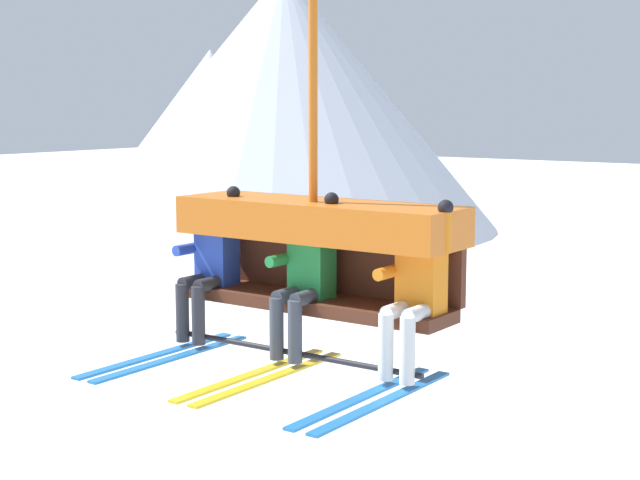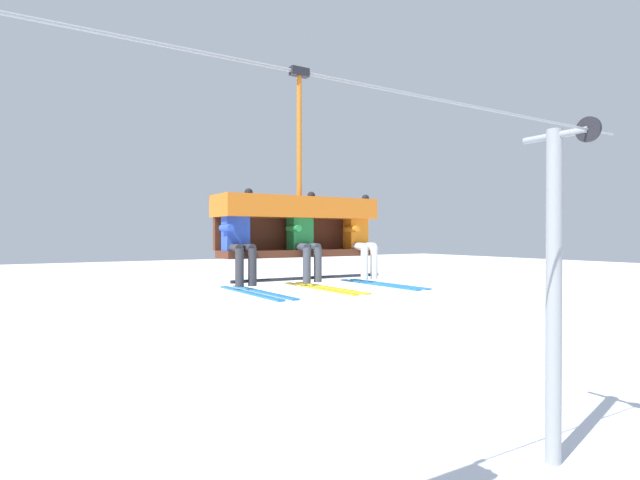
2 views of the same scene
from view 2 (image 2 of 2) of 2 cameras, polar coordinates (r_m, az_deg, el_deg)
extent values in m
cylinder|color=gray|center=(12.96, 25.16, -5.86)|extent=(0.36, 0.36, 7.83)
cylinder|color=gray|center=(13.09, 25.23, 10.74)|extent=(0.16, 1.60, 0.16)
cylinder|color=black|center=(12.68, 28.32, 11.06)|extent=(0.08, 0.56, 0.56)
cylinder|color=gray|center=(7.36, -4.55, 18.98)|extent=(17.21, 0.05, 0.05)
cube|color=#512819|center=(7.13, -2.38, -1.51)|extent=(2.34, 0.48, 0.10)
cube|color=#512819|center=(7.37, -3.45, 0.69)|extent=(2.34, 0.08, 0.45)
cube|color=#D16619|center=(7.19, -2.62, 3.69)|extent=(2.39, 0.68, 0.30)
cylinder|color=black|center=(6.87, -1.06, -4.34)|extent=(2.34, 0.04, 0.04)
cylinder|color=#D16619|center=(7.26, -2.38, 11.74)|extent=(0.07, 0.07, 1.73)
cube|color=black|center=(7.50, -2.39, 18.63)|extent=(0.28, 0.12, 0.12)
cube|color=#2847B7|center=(6.68, -9.62, 1.00)|extent=(0.32, 0.22, 0.52)
sphere|color=silver|center=(6.69, -9.63, 4.08)|extent=(0.22, 0.22, 0.22)
ellipsoid|color=black|center=(6.60, -9.30, 4.13)|extent=(0.17, 0.04, 0.08)
cylinder|color=#2D2D33|center=(6.49, -9.77, -0.93)|extent=(0.11, 0.34, 0.11)
cylinder|color=#2D2D33|center=(6.56, -8.35, -0.91)|extent=(0.11, 0.34, 0.11)
cylinder|color=#2D2D33|center=(6.34, -9.19, -3.13)|extent=(0.11, 0.11, 0.48)
cylinder|color=#2D2D33|center=(6.41, -7.74, -3.09)|extent=(0.11, 0.11, 0.48)
cube|color=#1E6BB2|center=(6.10, -8.10, -6.01)|extent=(0.09, 1.70, 0.02)
cube|color=#1E6BB2|center=(6.17, -6.60, -5.93)|extent=(0.09, 1.70, 0.02)
cylinder|color=#2847B7|center=(6.47, -10.65, 1.37)|extent=(0.09, 0.30, 0.09)
cylinder|color=#2847B7|center=(6.76, -8.16, 3.97)|extent=(0.09, 0.09, 0.30)
sphere|color=black|center=(6.78, -8.16, 5.40)|extent=(0.11, 0.11, 0.11)
cube|color=#23843D|center=(7.11, -2.30, 0.98)|extent=(0.32, 0.22, 0.52)
sphere|color=#284C93|center=(7.12, -2.30, 3.87)|extent=(0.22, 0.22, 0.22)
ellipsoid|color=black|center=(7.03, -1.89, 3.91)|extent=(0.17, 0.04, 0.08)
cylinder|color=#3D424C|center=(6.92, -2.24, -0.83)|extent=(0.11, 0.34, 0.11)
cylinder|color=#3D424C|center=(7.01, -0.99, -0.81)|extent=(0.11, 0.34, 0.11)
cylinder|color=#3D424C|center=(6.78, -1.52, -2.88)|extent=(0.11, 0.11, 0.48)
cylinder|color=#3D424C|center=(6.87, -0.26, -2.84)|extent=(0.11, 0.11, 0.48)
cube|color=gold|center=(6.55, -0.20, -5.55)|extent=(0.09, 1.70, 0.02)
cube|color=gold|center=(6.65, 1.09, -5.46)|extent=(0.09, 1.70, 0.02)
cylinder|color=#23843D|center=(6.89, -3.04, 1.33)|extent=(0.09, 0.30, 0.09)
cylinder|color=#23843D|center=(7.21, -1.01, 3.76)|extent=(0.09, 0.09, 0.30)
sphere|color=black|center=(7.23, -1.01, 5.10)|extent=(0.11, 0.11, 0.11)
cube|color=orange|center=(7.64, 4.10, 0.95)|extent=(0.32, 0.22, 0.52)
sphere|color=silver|center=(7.65, 4.10, 3.64)|extent=(0.22, 0.22, 0.22)
ellipsoid|color=black|center=(7.57, 4.55, 3.67)|extent=(0.17, 0.04, 0.08)
cylinder|color=silver|center=(7.45, 4.32, -0.73)|extent=(0.11, 0.34, 0.11)
cylinder|color=silver|center=(7.56, 5.40, -0.71)|extent=(0.11, 0.34, 0.11)
cylinder|color=silver|center=(7.33, 5.11, -2.63)|extent=(0.11, 0.11, 0.48)
cylinder|color=silver|center=(7.43, 6.19, -2.59)|extent=(0.11, 0.11, 0.48)
cube|color=#1E6BB2|center=(7.11, 6.55, -5.07)|extent=(0.09, 1.70, 0.02)
cube|color=#1E6BB2|center=(7.22, 7.65, -4.99)|extent=(0.09, 1.70, 0.02)
cylinder|color=orange|center=(7.41, 3.61, 1.27)|extent=(0.09, 0.30, 0.09)
cylinder|color=orange|center=(7.76, 5.22, 3.53)|extent=(0.09, 0.09, 0.30)
sphere|color=black|center=(7.77, 5.22, 4.78)|extent=(0.11, 0.11, 0.11)
camera|label=1|loc=(8.03, 57.77, 9.69)|focal=55.00mm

